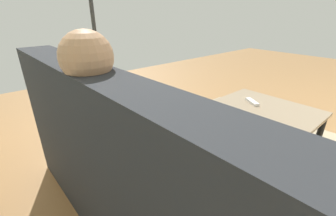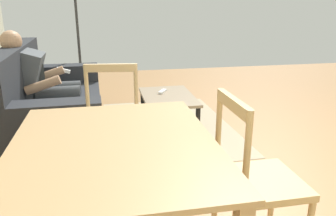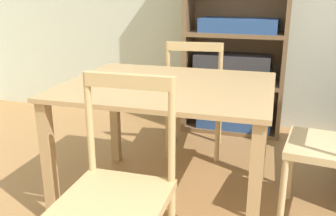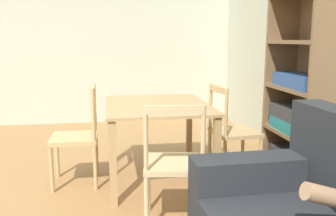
{
  "view_description": "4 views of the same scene",
  "coord_description": "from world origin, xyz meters",
  "px_view_note": "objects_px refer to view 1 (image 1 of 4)",
  "views": [
    {
      "loc": [
        0.41,
        2.72,
        1.16
      ],
      "look_at": [
        1.22,
        2.01,
        0.7
      ],
      "focal_mm": 23.93,
      "sensor_mm": 36.0,
      "label": 1
    },
    {
      "loc": [
        -2.32,
        1.5,
        1.39
      ],
      "look_at": [
        1.22,
        0.8,
        0.22
      ],
      "focal_mm": 35.82,
      "sensor_mm": 36.0,
      "label": 2
    },
    {
      "loc": [
        -0.26,
        -0.53,
        1.27
      ],
      "look_at": [
        -0.84,
        1.47,
        0.6
      ],
      "focal_mm": 39.91,
      "sensor_mm": 36.0,
      "label": 3
    },
    {
      "loc": [
        2.52,
        1.04,
        1.35
      ],
      "look_at": [
        0.19,
        1.41,
        0.9
      ],
      "focal_mm": 38.75,
      "sensor_mm": 36.0,
      "label": 4
    }
  ],
  "objects_px": {
    "couch": "(157,170)",
    "tv_remote": "(252,102)",
    "coffee_table": "(268,111)",
    "person_lounging": "(144,132)"
  },
  "relations": [
    {
      "from": "person_lounging",
      "to": "coffee_table",
      "type": "xyz_separation_m",
      "value": [
        -0.06,
        -1.33,
        -0.25
      ]
    },
    {
      "from": "person_lounging",
      "to": "coffee_table",
      "type": "bearing_deg",
      "value": -92.69
    },
    {
      "from": "coffee_table",
      "to": "person_lounging",
      "type": "bearing_deg",
      "value": 87.31
    },
    {
      "from": "coffee_table",
      "to": "tv_remote",
      "type": "relative_size",
      "value": 5.03
    },
    {
      "from": "couch",
      "to": "tv_remote",
      "type": "height_order",
      "value": "couch"
    },
    {
      "from": "person_lounging",
      "to": "couch",
      "type": "bearing_deg",
      "value": -145.55
    },
    {
      "from": "couch",
      "to": "tv_remote",
      "type": "distance_m",
      "value": 1.26
    },
    {
      "from": "couch",
      "to": "tv_remote",
      "type": "relative_size",
      "value": 11.3
    },
    {
      "from": "couch",
      "to": "coffee_table",
      "type": "relative_size",
      "value": 2.25
    },
    {
      "from": "tv_remote",
      "to": "couch",
      "type": "bearing_deg",
      "value": 36.74
    }
  ]
}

